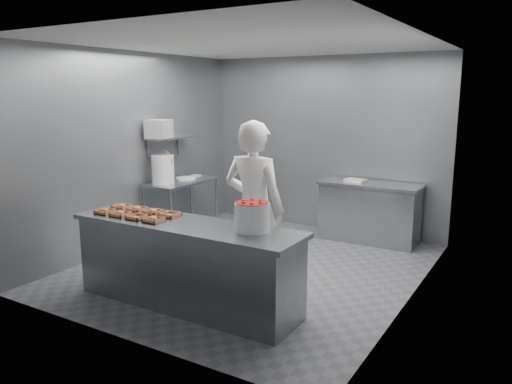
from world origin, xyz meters
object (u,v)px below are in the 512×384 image
tray_2 (137,217)px  tray_6 (153,212)px  prep_table (182,200)px  strawberry_tub (252,216)px  back_counter (369,212)px  tray_3 (154,219)px  tray_4 (122,207)px  worker (254,209)px  glaze_bucket (163,169)px  service_counter (186,264)px  appliance (159,129)px  tray_1 (121,214)px  tray_0 (105,211)px  tray_5 (137,209)px  tray_7 (170,215)px

tray_2 → tray_6: bearing=90.7°
prep_table → strawberry_tub: size_ratio=3.50×
tray_6 → strawberry_tub: 1.31m
back_counter → strawberry_tub: bearing=-92.7°
tray_3 → strawberry_tub: strawberry_tub is taller
tray_4 → strawberry_tub: bearing=-0.9°
worker → glaze_bucket: bearing=-27.0°
tray_2 → service_counter: bearing=13.2°
prep_table → worker: (2.09, -1.30, 0.38)m
service_counter → tray_6: size_ratio=13.88×
tray_2 → appliance: size_ratio=0.52×
tray_3 → tray_2: bearing=180.0°
prep_table → tray_1: (0.86, -2.08, 0.33)m
prep_table → service_counter: bearing=-49.8°
prep_table → appliance: 1.15m
tray_1 → tray_6: bearing=47.1°
tray_0 → tray_5: size_ratio=1.00×
tray_4 → tray_7: (0.72, 0.00, -0.00)m
prep_table → tray_2: (1.10, -2.08, 0.33)m
tray_0 → worker: 1.67m
strawberry_tub → appliance: (-2.57, 1.58, 0.65)m
tray_4 → strawberry_tub: size_ratio=0.55×
worker → appliance: worker is taller
tray_6 → worker: size_ratio=0.10×
tray_6 → tray_5: bearing=180.0°
tray_4 → worker: size_ratio=0.10×
tray_1 → tray_5: same height
tray_1 → tray_3: (0.48, 0.00, 0.00)m
tray_1 → tray_3: size_ratio=1.00×
service_counter → worker: 0.94m
worker → prep_table: bearing=-34.4°
strawberry_tub → appliance: size_ratio=0.96×
prep_table → tray_3: bearing=-57.3°
back_counter → tray_0: (-1.93, -3.38, 0.47)m
worker → strawberry_tub: worker is taller
tray_1 → tray_6: same height
back_counter → tray_6: tray_6 is taller
tray_5 → glaze_bucket: size_ratio=0.37×
tray_0 → tray_1: size_ratio=1.00×
tray_0 → tray_6: (0.48, 0.26, 0.00)m
tray_5 → tray_6: (0.24, 0.00, 0.00)m
tray_2 → strawberry_tub: 1.33m
tray_0 → service_counter: bearing=7.1°
prep_table → tray_5: bearing=-64.8°
tray_3 → tray_6: same height
tray_1 → tray_7: 0.55m
worker → appliance: 2.58m
appliance → strawberry_tub: bearing=-48.8°
tray_7 → tray_0: bearing=-160.4°
prep_table → tray_7: size_ratio=6.40×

